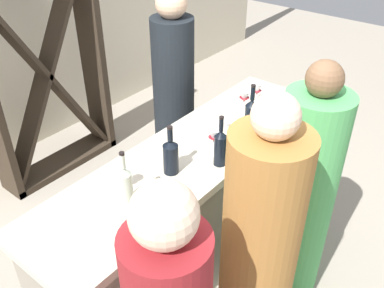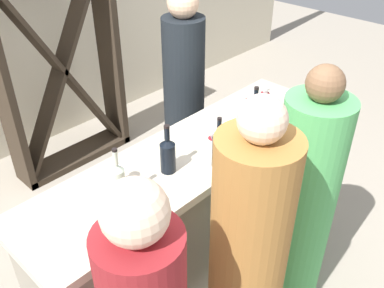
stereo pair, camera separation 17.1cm
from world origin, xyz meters
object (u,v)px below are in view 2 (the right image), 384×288
at_px(wine_bottle_leftmost_clear_pale, 118,181).
at_px(wine_glass_near_center, 232,128).
at_px(person_server_behind, 184,102).
at_px(wine_bottle_second_right_near_black, 254,119).
at_px(wine_glass_far_center, 117,170).
at_px(wine_glass_near_right, 250,100).
at_px(person_left_guest, 303,201).
at_px(wine_rack, 60,69).
at_px(wine_glass_near_left, 214,138).
at_px(person_right_guest, 247,262).
at_px(wine_bottle_second_left_near_black, 168,154).
at_px(wine_glass_far_left, 265,93).
at_px(wine_bottle_center_near_black, 218,148).

distance_m(wine_bottle_leftmost_clear_pale, wine_glass_near_center, 0.78).
xyz_separation_m(wine_glass_near_center, person_server_behind, (0.39, 0.78, -0.27)).
xyz_separation_m(wine_bottle_second_right_near_black, wine_glass_far_center, (-0.83, 0.22, -0.03)).
distance_m(wine_glass_near_right, wine_glass_far_center, 1.03).
bearing_deg(person_left_guest, wine_glass_far_center, 68.08).
xyz_separation_m(wine_rack, wine_glass_near_left, (-0.10, -1.76, 0.16)).
bearing_deg(wine_glass_near_center, wine_bottle_leftmost_clear_pale, 175.13).
distance_m(person_right_guest, person_server_behind, 1.59).
bearing_deg(wine_glass_near_center, wine_bottle_second_right_near_black, -26.01).
xyz_separation_m(wine_rack, wine_glass_near_center, (0.07, -1.75, 0.14)).
bearing_deg(wine_bottle_second_left_near_black, person_server_behind, 40.30).
relative_size(wine_bottle_leftmost_clear_pale, person_left_guest, 0.19).
height_order(wine_glass_far_left, person_server_behind, person_server_behind).
height_order(wine_bottle_center_near_black, wine_glass_near_right, wine_bottle_center_near_black).
bearing_deg(wine_rack, wine_glass_near_right, -76.32).
height_order(wine_bottle_leftmost_clear_pale, wine_glass_near_left, wine_bottle_leftmost_clear_pale).
bearing_deg(wine_rack, wine_glass_near_left, -93.16).
distance_m(wine_bottle_second_left_near_black, wine_glass_near_right, 0.78).
bearing_deg(wine_glass_far_left, wine_rack, 109.50).
bearing_deg(wine_rack, wine_bottle_second_left_near_black, -102.59).
height_order(wine_bottle_second_right_near_black, wine_glass_near_center, wine_bottle_second_right_near_black).
relative_size(wine_bottle_center_near_black, wine_glass_near_left, 1.87).
bearing_deg(wine_rack, wine_bottle_leftmost_clear_pale, -112.57).
distance_m(wine_bottle_second_left_near_black, person_right_guest, 0.67).
height_order(wine_bottle_second_left_near_black, wine_glass_near_right, wine_bottle_second_left_near_black).
distance_m(wine_bottle_leftmost_clear_pale, wine_bottle_second_right_near_black, 0.91).
bearing_deg(wine_bottle_center_near_black, person_server_behind, 54.49).
height_order(wine_bottle_second_left_near_black, wine_bottle_center_near_black, wine_bottle_center_near_black).
bearing_deg(wine_glass_far_center, wine_glass_near_center, -12.82).
xyz_separation_m(wine_glass_near_left, person_left_guest, (0.26, -0.46, -0.35)).
distance_m(wine_glass_near_right, person_server_behind, 0.73).
distance_m(wine_bottle_center_near_black, person_server_behind, 1.11).
xyz_separation_m(wine_bottle_leftmost_clear_pale, wine_glass_near_right, (1.10, 0.05, 0.00)).
xyz_separation_m(wine_rack, wine_bottle_center_near_black, (-0.16, -1.84, 0.16)).
bearing_deg(wine_glass_near_center, wine_bottle_second_left_near_black, 171.79).
distance_m(wine_rack, wine_glass_near_center, 1.76).
relative_size(wine_bottle_leftmost_clear_pale, wine_glass_far_left, 2.08).
relative_size(wine_glass_far_left, person_server_behind, 0.09).
xyz_separation_m(wine_bottle_center_near_black, person_right_guest, (-0.28, -0.44, -0.31)).
bearing_deg(wine_glass_near_center, person_server_behind, 63.25).
xyz_separation_m(wine_glass_near_right, person_server_behind, (0.07, 0.67, -0.29)).
xyz_separation_m(wine_glass_far_center, person_right_guest, (0.19, -0.69, -0.29)).
bearing_deg(wine_glass_near_right, person_server_behind, 84.19).
distance_m(wine_glass_far_left, wine_glass_far_center, 1.21).
bearing_deg(wine_glass_near_left, wine_bottle_leftmost_clear_pale, 172.91).
distance_m(person_left_guest, person_server_behind, 1.29).
height_order(person_left_guest, person_server_behind, person_server_behind).
relative_size(wine_glass_near_center, wine_glass_far_center, 1.01).
bearing_deg(wine_bottle_center_near_black, person_left_guest, -49.37).
height_order(wine_glass_near_center, person_left_guest, person_left_guest).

